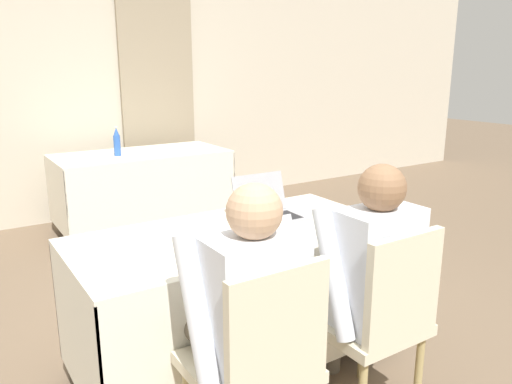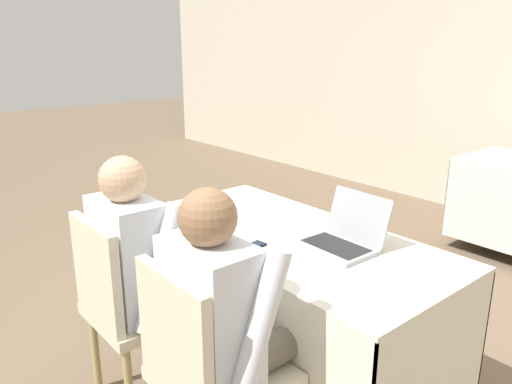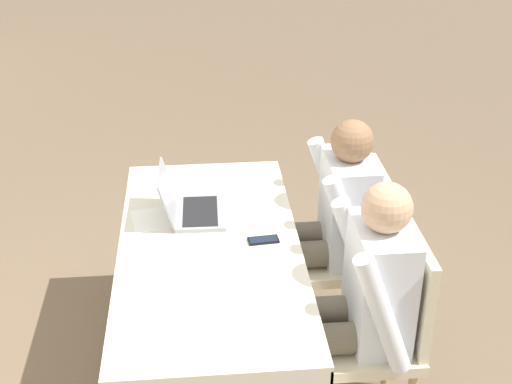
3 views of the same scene
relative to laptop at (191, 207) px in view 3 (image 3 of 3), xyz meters
name	(u,v)px [view 3 (image 3 of 3)]	position (x,y,z in m)	size (l,w,h in m)	color
ground_plane	(214,378)	(-0.27, -0.08, -0.80)	(24.00, 24.00, 0.00)	brown
conference_table_near	(211,281)	(-0.27, -0.08, -0.23)	(1.61, 0.78, 0.76)	silver
laptop	(191,207)	(0.00, 0.00, 0.00)	(0.33, 0.30, 0.23)	#99999E
cell_phone	(263,240)	(-0.25, -0.31, -0.04)	(0.07, 0.14, 0.01)	black
paper_beside_laptop	(165,218)	(-0.01, 0.12, -0.04)	(0.26, 0.33, 0.00)	white
paper_centre_table	(206,261)	(-0.39, -0.06, -0.04)	(0.23, 0.31, 0.00)	white
chair_near_left	(381,326)	(-0.58, -0.77, -0.29)	(0.44, 0.44, 0.92)	tan
chair_near_right	(350,246)	(0.05, -0.77, -0.29)	(0.44, 0.44, 0.92)	tan
person_checkered_shirt	(359,296)	(-0.58, -0.67, -0.13)	(0.50, 0.52, 1.18)	#665B4C
person_white_shirt	(331,219)	(0.05, -0.67, -0.13)	(0.50, 0.52, 1.18)	#665B4C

